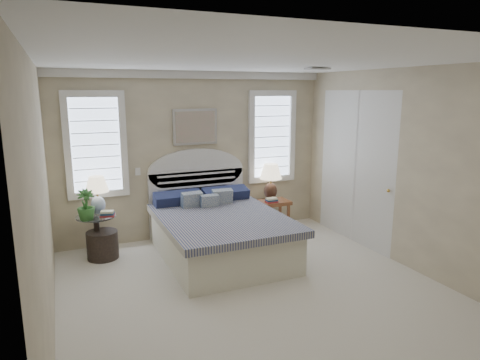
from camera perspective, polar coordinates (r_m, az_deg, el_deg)
name	(u,v)px	position (r m, az deg, el deg)	size (l,w,h in m)	color
floor	(261,296)	(5.26, 2.79, -15.25)	(4.50, 5.00, 0.01)	beige
ceiling	(263,61)	(4.70, 3.14, 15.56)	(4.50, 5.00, 0.01)	white
wall_back	(195,155)	(7.09, -5.98, 3.30)	(4.50, 0.02, 2.70)	tan
wall_left	(42,206)	(4.33, -24.88, -3.22)	(0.02, 5.00, 2.70)	tan
wall_right	(414,171)	(6.12, 22.24, 1.12)	(0.02, 5.00, 2.70)	tan
crown_molding	(194,75)	(6.98, -6.12, 13.79)	(4.50, 0.08, 0.12)	white
hvac_vent	(317,69)	(5.98, 10.28, 14.39)	(0.30, 0.20, 0.02)	#B2B2B2
switch_plate	(138,172)	(6.89, -13.47, 1.11)	(0.08, 0.01, 0.12)	white
window_left	(96,145)	(6.75, -18.68, 4.46)	(0.90, 0.06, 1.60)	#C9DEFF
window_right	(272,137)	(7.57, 4.23, 5.78)	(0.90, 0.06, 1.60)	#C9DEFF
painting	(195,127)	(7.00, -5.97, 7.06)	(0.74, 0.04, 0.58)	silver
closet_door	(355,168)	(7.01, 15.09, 1.61)	(0.02, 1.80, 2.40)	silver
bed	(218,230)	(6.35, -2.97, -6.61)	(1.72, 2.28, 1.47)	silver
side_table_left	(97,232)	(6.58, -18.53, -6.57)	(0.56, 0.56, 0.63)	black
nightstand_right	(274,209)	(7.47, 4.58, -3.81)	(0.50, 0.40, 0.53)	#945530
floor_pot	(103,245)	(6.58, -17.85, -8.24)	(0.44, 0.44, 0.40)	black
lamp_left	(97,191)	(6.57, -18.51, -1.34)	(0.35, 0.35, 0.55)	silver
lamp_right	(271,177)	(7.46, 4.12, 0.34)	(0.51, 0.51, 0.63)	black
potted_plant	(86,205)	(6.29, -19.87, -3.14)	(0.24, 0.24, 0.43)	#33772F
books_left	(107,214)	(6.41, -17.27, -4.32)	(0.22, 0.18, 0.08)	#A92A2D
books_right	(272,200)	(7.28, 4.23, -2.72)	(0.21, 0.16, 0.08)	#A92A2D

